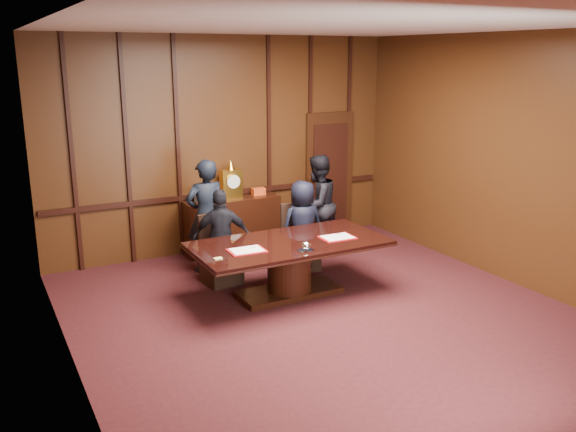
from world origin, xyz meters
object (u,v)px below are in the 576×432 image
object	(u,v)px
sideboard	(232,223)
signatory_left	(222,238)
signatory_right	(302,226)
witness_left	(206,216)
conference_table	(289,259)
witness_right	(317,204)

from	to	relation	value
sideboard	signatory_left	xyz separation A→B (m)	(-0.73, -1.36, 0.21)
signatory_right	witness_left	xyz separation A→B (m)	(-1.28, 0.65, 0.16)
signatory_right	signatory_left	bearing A→B (deg)	2.35
conference_table	signatory_right	size ratio (longest dim) A/B	1.89
sideboard	witness_left	xyz separation A→B (m)	(-0.71, -0.71, 0.37)
witness_left	witness_right	distance (m)	1.92
signatory_right	witness_right	size ratio (longest dim) A/B	0.85
signatory_right	witness_left	world-z (taller)	witness_left
conference_table	witness_left	world-z (taller)	witness_left
signatory_right	witness_left	distance (m)	1.45
signatory_left	signatory_right	bearing A→B (deg)	-162.39
signatory_left	witness_left	distance (m)	0.67
conference_table	signatory_right	world-z (taller)	signatory_right
signatory_left	signatory_right	size ratio (longest dim) A/B	1.00
conference_table	signatory_right	xyz separation A→B (m)	(0.65, 0.80, 0.18)
conference_table	signatory_left	world-z (taller)	signatory_left
conference_table	witness_right	distance (m)	1.96
sideboard	signatory_left	size ratio (longest dim) A/B	1.15
signatory_left	signatory_right	distance (m)	1.30
signatory_right	witness_right	bearing A→B (deg)	-132.38
sideboard	conference_table	world-z (taller)	sideboard
conference_table	witness_right	world-z (taller)	witness_right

